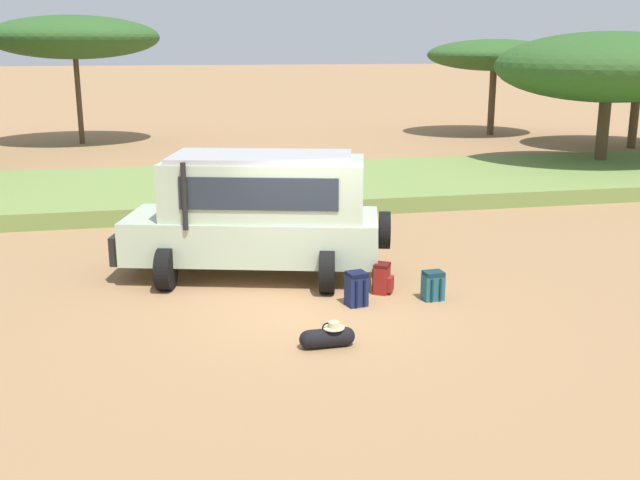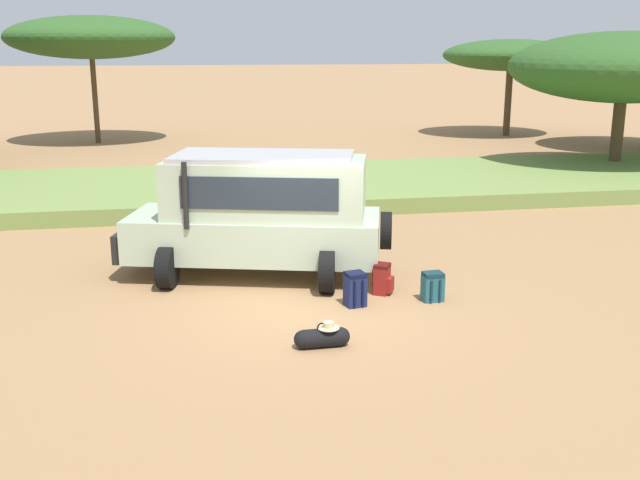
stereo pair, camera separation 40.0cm
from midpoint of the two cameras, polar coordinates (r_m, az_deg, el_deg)
name	(u,v)px [view 1 (the left image)]	position (r m, az deg, el deg)	size (l,w,h in m)	color
ground_plane	(313,310)	(13.09, -1.44, -5.35)	(320.00, 320.00, 0.00)	#9E754C
grass_bank	(244,188)	(23.10, -6.32, 3.96)	(120.00, 7.00, 0.44)	olive
safari_vehicle	(258,212)	(14.72, -5.53, 2.11)	(5.47, 3.52, 2.44)	#B2C6A8
backpack_beside_front_wheel	(382,279)	(13.90, 3.96, -2.97)	(0.43, 0.42, 0.57)	maroon
backpack_cluster_center	(433,286)	(13.66, 7.75, -3.48)	(0.38, 0.40, 0.53)	#235B6B
backpack_near_rear_wheel	(356,289)	(13.24, 1.90, -3.75)	(0.39, 0.45, 0.61)	navy
duffel_bag_low_black_case	(327,337)	(11.50, -0.43, -7.42)	(0.87, 0.34, 0.40)	black
acacia_tree_centre_back	(74,37)	(36.61, -18.55, 14.43)	(7.60, 6.72, 5.76)	brown
acacia_tree_right_mid	(609,67)	(28.76, 20.77, 12.22)	(7.96, 7.67, 4.94)	brown
acacia_tree_far_right	(494,55)	(39.29, 12.86, 13.56)	(6.76, 6.08, 4.74)	brown
acacia_tree_distant_right	(640,64)	(36.05, 22.89, 12.28)	(7.36, 6.58, 4.88)	brown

